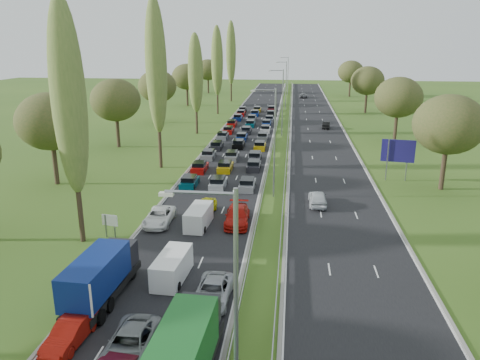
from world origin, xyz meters
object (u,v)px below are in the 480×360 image
(direction_sign, at_px, (398,153))
(white_van_rear, at_px, (199,216))
(near_car_2, at_px, (159,217))
(white_van_front, at_px, (173,266))
(info_sign, at_px, (110,223))
(near_car_1, at_px, (70,332))
(blue_lorry, at_px, (102,275))

(direction_sign, bearing_deg, white_van_rear, -140.88)
(near_car_2, height_order, direction_sign, direction_sign)
(near_car_2, bearing_deg, white_van_front, -70.64)
(near_car_2, xyz_separation_m, info_sign, (-3.43, -3.54, 0.63))
(white_van_front, distance_m, info_sign, 9.99)
(near_car_1, bearing_deg, white_van_rear, 82.59)
(white_van_front, xyz_separation_m, info_sign, (-7.38, 6.72, 0.38))
(blue_lorry, distance_m, white_van_front, 5.26)
(near_car_2, xyz_separation_m, direction_sign, (25.37, 17.44, 2.83))
(near_car_1, xyz_separation_m, blue_lorry, (-0.00, 4.86, 1.07))
(near_car_1, xyz_separation_m, near_car_2, (-0.03, 18.54, -0.00))
(near_car_2, xyz_separation_m, white_van_front, (3.95, -10.27, 0.25))
(white_van_front, xyz_separation_m, direction_sign, (21.42, 27.71, 2.58))
(near_car_1, relative_size, near_car_2, 0.85)
(white_van_rear, bearing_deg, info_sign, -151.24)
(near_car_1, relative_size, info_sign, 2.08)
(near_car_2, distance_m, white_van_front, 11.00)
(near_car_1, distance_m, white_van_front, 9.16)
(near_car_2, height_order, white_van_front, white_van_front)
(info_sign, bearing_deg, near_car_2, 45.91)
(near_car_2, relative_size, white_van_front, 1.08)
(near_car_1, distance_m, info_sign, 15.41)
(near_car_2, bearing_deg, white_van_rear, -2.27)
(direction_sign, bearing_deg, near_car_1, -125.15)
(blue_lorry, bearing_deg, near_car_1, -87.27)
(near_car_1, height_order, direction_sign, direction_sign)
(white_van_rear, xyz_separation_m, direction_sign, (21.50, 17.48, 2.61))
(blue_lorry, xyz_separation_m, white_van_rear, (3.84, 13.64, -0.86))
(near_car_1, height_order, blue_lorry, blue_lorry)
(white_van_rear, distance_m, info_sign, 8.11)
(near_car_1, distance_m, white_van_rear, 18.90)
(white_van_rear, xyz_separation_m, info_sign, (-7.30, -3.50, 0.41))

